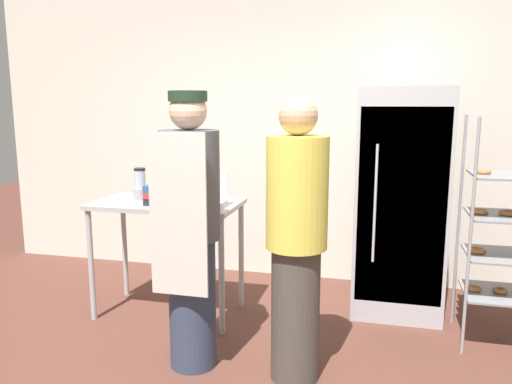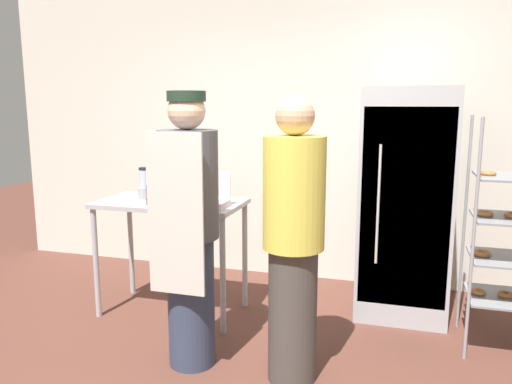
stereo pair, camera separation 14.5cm
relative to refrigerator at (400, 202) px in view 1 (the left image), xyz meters
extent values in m
cube|color=silver|center=(-0.89, 0.65, 0.59)|extent=(6.40, 0.12, 2.99)
cube|color=#ADAFB5|center=(0.00, 0.01, 0.00)|extent=(0.70, 0.72, 1.82)
cube|color=#93959B|center=(0.00, -0.34, 0.02)|extent=(0.64, 0.02, 1.49)
cylinder|color=silver|center=(-0.19, -0.37, 0.05)|extent=(0.02, 0.02, 0.90)
cylinder|color=#93969B|center=(0.43, -0.70, -0.10)|extent=(0.02, 0.02, 1.61)
cylinder|color=#93969B|center=(0.43, -0.19, -0.10)|extent=(0.02, 0.02, 1.61)
cube|color=gray|center=(0.70, -0.45, -0.55)|extent=(0.49, 0.47, 0.01)
torus|color=#AD6B38|center=(0.52, -0.45, -0.52)|extent=(0.10, 0.10, 0.03)
torus|color=#AD6B38|center=(0.70, -0.45, -0.52)|extent=(0.10, 0.10, 0.03)
cube|color=gray|center=(0.70, -0.45, -0.26)|extent=(0.49, 0.47, 0.01)
torus|color=#AD6B38|center=(0.52, -0.45, -0.24)|extent=(0.12, 0.12, 0.04)
cube|color=gray|center=(0.70, -0.45, 0.02)|extent=(0.49, 0.47, 0.01)
torus|color=#AD6B38|center=(0.52, -0.45, 0.04)|extent=(0.11, 0.11, 0.03)
torus|color=#AD6B38|center=(0.70, -0.45, 0.04)|extent=(0.11, 0.11, 0.03)
cube|color=gray|center=(0.70, -0.45, 0.30)|extent=(0.49, 0.47, 0.01)
torus|color=#AD6B38|center=(0.52, -0.45, 0.32)|extent=(0.10, 0.10, 0.03)
cube|color=#ADAFB5|center=(-1.80, -0.54, 0.00)|extent=(1.15, 0.61, 0.04)
cylinder|color=#ADAFB5|center=(-2.33, -0.81, -0.46)|extent=(0.04, 0.04, 0.89)
cylinder|color=#ADAFB5|center=(-1.26, -0.81, -0.46)|extent=(0.04, 0.04, 0.89)
cylinder|color=#ADAFB5|center=(-2.33, -0.28, -0.46)|extent=(0.04, 0.04, 0.89)
cylinder|color=#ADAFB5|center=(-1.26, -0.28, -0.46)|extent=(0.04, 0.04, 0.89)
cube|color=silver|center=(-1.41, -0.68, 0.04)|extent=(0.27, 0.21, 0.05)
cube|color=silver|center=(-1.41, -0.57, 0.17)|extent=(0.26, 0.01, 0.21)
torus|color=beige|center=(-1.46, -0.72, 0.08)|extent=(0.08, 0.08, 0.02)
torus|color=beige|center=(-1.36, -0.72, 0.08)|extent=(0.08, 0.08, 0.02)
torus|color=beige|center=(-1.46, -0.64, 0.08)|extent=(0.08, 0.08, 0.02)
torus|color=beige|center=(-1.36, -0.64, 0.08)|extent=(0.08, 0.08, 0.02)
cylinder|color=#99999E|center=(-2.04, -0.50, 0.06)|extent=(0.12, 0.12, 0.09)
cylinder|color=#B2BCC1|center=(-2.04, -0.50, 0.18)|extent=(0.09, 0.09, 0.15)
cylinder|color=black|center=(-2.04, -0.50, 0.26)|extent=(0.09, 0.09, 0.02)
cube|color=#232328|center=(-1.77, -0.63, 0.04)|extent=(0.28, 0.21, 0.05)
cube|color=#B72D2D|center=(-1.77, -0.63, 0.09)|extent=(0.28, 0.22, 0.04)
cube|color=#2D5193|center=(-1.77, -0.63, 0.14)|extent=(0.28, 0.21, 0.05)
cylinder|color=#333D56|center=(-1.31, -1.27, -0.48)|extent=(0.30, 0.30, 0.86)
cylinder|color=#4C4C56|center=(-1.31, -1.27, 0.29)|extent=(0.37, 0.37, 0.68)
sphere|color=beige|center=(-1.31, -1.27, 0.74)|extent=(0.23, 0.23, 0.23)
cube|color=beige|center=(-1.31, -1.47, 0.14)|extent=(0.36, 0.02, 0.98)
cylinder|color=#1E3323|center=(-1.31, -1.27, 0.83)|extent=(0.24, 0.24, 0.06)
cylinder|color=#47423D|center=(-0.64, -1.27, -0.49)|extent=(0.30, 0.30, 0.84)
cylinder|color=#DBCC4C|center=(-0.64, -1.27, 0.27)|extent=(0.37, 0.37, 0.67)
sphere|color=tan|center=(-0.64, -1.27, 0.72)|extent=(0.23, 0.23, 0.23)
camera|label=1|loc=(-0.18, -4.13, 0.79)|focal=35.00mm
camera|label=2|loc=(-0.04, -4.09, 0.79)|focal=35.00mm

